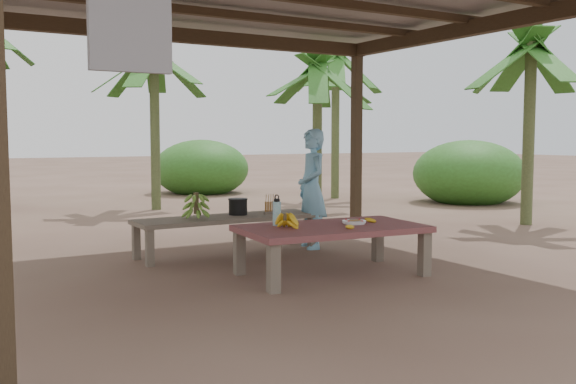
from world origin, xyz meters
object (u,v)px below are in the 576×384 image
woman (312,189)px  plate (354,222)px  bench (228,221)px  water_flask (277,212)px  work_table (332,232)px  ripe_banana_bunch (285,220)px  cooking_pot (238,207)px

woman → plate: bearing=-3.7°
bench → water_flask: size_ratio=7.15×
plate → water_flask: 0.80m
plate → water_flask: size_ratio=0.78×
work_table → woman: bearing=69.7°
work_table → woman: woman is taller
water_flask → woman: woman is taller
work_table → water_flask: bearing=152.5°
ripe_banana_bunch → cooking_pot: 1.61m
plate → cooking_pot: (-0.51, 1.65, 0.03)m
woman → work_table: bearing=-13.2°
bench → plate: 1.72m
ripe_banana_bunch → woman: size_ratio=0.17×
bench → cooking_pot: 0.24m
water_flask → plate: bearing=-21.6°
cooking_pot → bench: bearing=-156.5°
work_table → bench: bearing=109.2°
plate → water_flask: (-0.74, 0.29, 0.11)m
cooking_pot → ripe_banana_bunch: bearing=-99.6°
plate → water_flask: bearing=158.4°
bench → woman: bearing=-8.0°
work_table → water_flask: size_ratio=6.09×
bench → water_flask: 1.31m
plate → bench: bearing=113.1°
ripe_banana_bunch → cooking_pot: (0.27, 1.59, -0.03)m
water_flask → work_table: bearing=-32.5°
cooking_pot → woman: woman is taller
cooking_pot → woman: bearing=-13.0°
plate → ripe_banana_bunch: bearing=175.3°
work_table → plate: size_ratio=7.84×
work_table → cooking_pot: 1.67m
bench → plate: bearing=-67.6°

